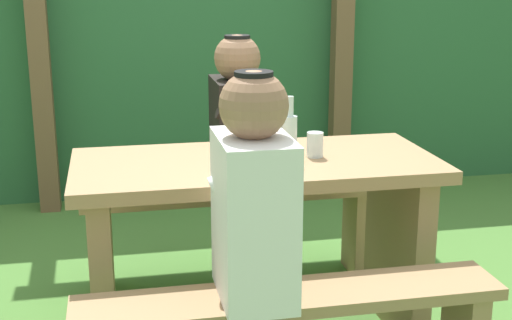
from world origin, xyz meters
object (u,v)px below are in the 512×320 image
at_px(person_white_shirt, 254,196).
at_px(drinking_glass, 315,145).
at_px(picnic_table, 256,220).
at_px(person_black_coat, 238,120).
at_px(bench_far, 232,216).
at_px(bottle_left, 289,136).
at_px(cell_phone, 282,153).

distance_m(person_white_shirt, drinking_glass, 0.66).
height_order(picnic_table, person_black_coat, person_black_coat).
bearing_deg(picnic_table, drinking_glass, -1.72).
xyz_separation_m(bench_far, bottle_left, (0.11, -0.63, 0.53)).
distance_m(bench_far, cell_phone, 0.67).
xyz_separation_m(picnic_table, person_white_shirt, (-0.12, -0.56, 0.28)).
distance_m(picnic_table, bottle_left, 0.37).
distance_m(person_white_shirt, bottle_left, 0.55).
relative_size(bench_far, cell_phone, 10.00).
bearing_deg(person_white_shirt, person_black_coat, 82.32).
distance_m(bench_far, person_black_coat, 0.47).
height_order(picnic_table, bottle_left, bottle_left).
bearing_deg(cell_phone, person_black_coat, 131.12).
distance_m(bench_far, drinking_glass, 0.78).
relative_size(drinking_glass, cell_phone, 0.70).
relative_size(person_black_coat, bottle_left, 2.83).
bearing_deg(cell_phone, picnic_table, -121.63).
bearing_deg(bottle_left, bench_far, 100.23).
relative_size(picnic_table, bottle_left, 5.50).
xyz_separation_m(bench_far, drinking_glass, (0.23, -0.57, 0.48)).
distance_m(person_black_coat, drinking_glass, 0.60).
xyz_separation_m(person_white_shirt, bottle_left, (0.24, 0.49, 0.06)).
xyz_separation_m(person_white_shirt, cell_phone, (0.24, 0.62, -0.03)).
bearing_deg(bench_far, picnic_table, -90.00).
height_order(person_black_coat, bottle_left, person_black_coat).
distance_m(picnic_table, bench_far, 0.59).
bearing_deg(picnic_table, bottle_left, -31.34).
xyz_separation_m(person_white_shirt, drinking_glass, (0.35, 0.55, 0.01)).
distance_m(bench_far, bottle_left, 0.83).
bearing_deg(person_black_coat, person_white_shirt, -97.68).
bearing_deg(person_white_shirt, drinking_glass, 57.29).
bearing_deg(person_white_shirt, picnic_table, 77.72).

